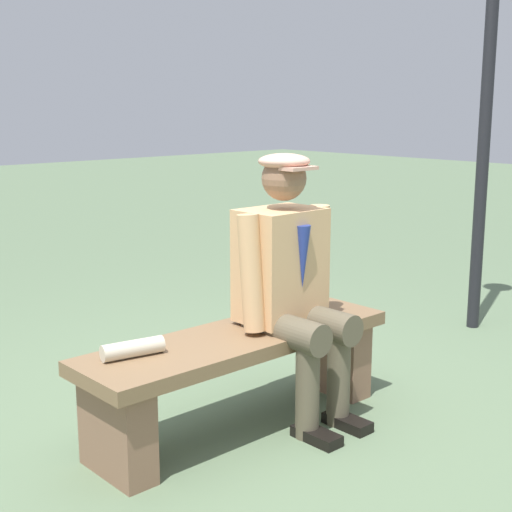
{
  "coord_description": "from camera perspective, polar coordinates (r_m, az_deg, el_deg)",
  "views": [
    {
      "loc": [
        2.12,
        2.43,
        1.49
      ],
      "look_at": [
        -0.1,
        0.0,
        0.81
      ],
      "focal_mm": 51.58,
      "sensor_mm": 36.0,
      "label": 1
    }
  ],
  "objects": [
    {
      "name": "ground_plane",
      "position": [
        3.55,
        -1.28,
        -13.08
      ],
      "size": [
        30.0,
        30.0,
        0.0
      ],
      "primitive_type": "plane",
      "color": "#5C7354"
    },
    {
      "name": "rolled_magazine",
      "position": [
        3.12,
        -9.54,
        -7.1
      ],
      "size": [
        0.27,
        0.12,
        0.07
      ],
      "primitive_type": "cylinder",
      "rotation": [
        0.0,
        1.57,
        -0.19
      ],
      "color": "beige",
      "rests_on": "bench"
    },
    {
      "name": "bench",
      "position": [
        3.43,
        -1.3,
        -8.33
      ],
      "size": [
        1.58,
        0.45,
        0.46
      ],
      "color": "brown",
      "rests_on": "ground"
    },
    {
      "name": "lamp_post",
      "position": [
        5.05,
        17.78,
        16.66
      ],
      "size": [
        0.24,
        0.24,
        2.89
      ],
      "color": "black",
      "rests_on": "ground"
    },
    {
      "name": "seated_man",
      "position": [
        3.45,
        2.67,
        -1.7
      ],
      "size": [
        0.55,
        0.61,
        1.27
      ],
      "color": "tan",
      "rests_on": "ground"
    }
  ]
}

